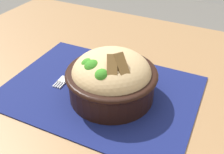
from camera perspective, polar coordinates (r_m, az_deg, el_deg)
The scene contains 4 objects.
table at distance 0.66m, azimuth -3.78°, elevation -7.48°, with size 1.08×0.93×0.76m.
placemat at distance 0.62m, azimuth -2.53°, elevation -2.86°, with size 0.44×0.32×0.00m, color #11194C.
bowl at distance 0.57m, azimuth -0.07°, elevation 0.01°, with size 0.20×0.20×0.13m.
fork at distance 0.67m, azimuth -9.35°, elevation 0.43°, with size 0.02×0.13×0.00m.
Camera 1 is at (-0.25, 0.41, 1.14)m, focal length 42.49 mm.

